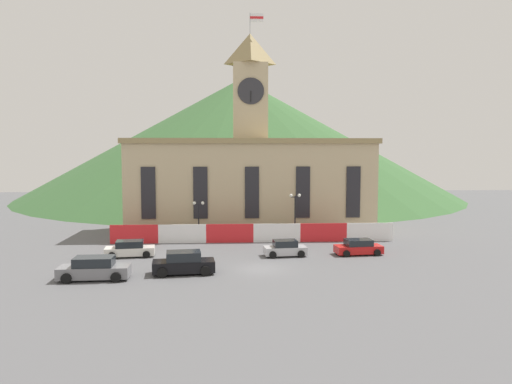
% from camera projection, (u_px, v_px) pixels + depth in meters
% --- Properties ---
extents(ground_plane, '(160.00, 160.00, 0.00)m').
position_uv_depth(ground_plane, '(261.00, 269.00, 41.46)').
color(ground_plane, '#565659').
extents(civic_building, '(29.63, 9.93, 26.21)m').
position_uv_depth(civic_building, '(250.00, 178.00, 60.98)').
color(civic_building, '#C6B289').
rests_on(civic_building, ground).
extents(banner_fence, '(30.37, 0.12, 2.00)m').
position_uv_depth(banner_fence, '(253.00, 233.00, 53.42)').
color(banner_fence, red).
rests_on(banner_fence, ground).
extents(hillside_backdrop, '(91.12, 91.12, 25.07)m').
position_uv_depth(hillside_backdrop, '(241.00, 138.00, 107.13)').
color(hillside_backdrop, '#386033').
rests_on(hillside_backdrop, ground).
extents(street_lamp_left, '(1.26, 0.36, 4.36)m').
position_uv_depth(street_lamp_left, '(199.00, 212.00, 53.96)').
color(street_lamp_left, black).
rests_on(street_lamp_left, ground).
extents(street_lamp_far_right, '(1.26, 0.36, 5.13)m').
position_uv_depth(street_lamp_far_right, '(295.00, 207.00, 54.49)').
color(street_lamp_far_right, black).
rests_on(street_lamp_far_right, ground).
extents(car_silver_hatch, '(4.04, 2.31, 1.50)m').
position_uv_depth(car_silver_hatch, '(285.00, 249.00, 46.55)').
color(car_silver_hatch, '#B7B7BC').
rests_on(car_silver_hatch, ground).
extents(car_white_taxi, '(4.68, 2.54, 1.50)m').
position_uv_depth(car_white_taxi, '(130.00, 249.00, 46.29)').
color(car_white_taxi, white).
rests_on(car_white_taxi, ground).
extents(car_red_sedan, '(4.55, 2.46, 1.45)m').
position_uv_depth(car_red_sedan, '(358.00, 247.00, 47.23)').
color(car_red_sedan, red).
rests_on(car_red_sedan, ground).
extents(car_gray_pickup, '(5.37, 2.51, 1.75)m').
position_uv_depth(car_gray_pickup, '(94.00, 269.00, 38.05)').
color(car_gray_pickup, slate).
rests_on(car_gray_pickup, ground).
extents(car_black_suv, '(5.09, 2.79, 1.80)m').
position_uv_depth(car_black_suv, '(184.00, 263.00, 39.83)').
color(car_black_suv, black).
rests_on(car_black_suv, ground).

